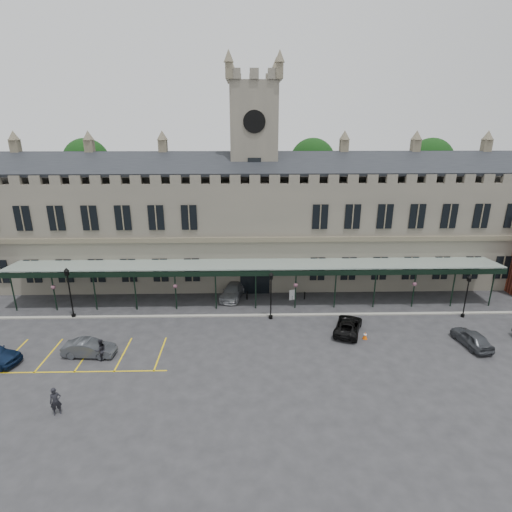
{
  "coord_description": "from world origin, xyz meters",
  "views": [
    {
      "loc": [
        -0.82,
        -29.53,
        17.98
      ],
      "look_at": [
        0.0,
        6.0,
        6.0
      ],
      "focal_mm": 28.0,
      "sensor_mm": 36.0,
      "label": 1
    }
  ],
  "objects_px": {
    "person_a": "(56,401)",
    "car_right_a": "(472,338)",
    "person_b": "(101,350)",
    "car_van": "(348,326)",
    "lamp_post_mid": "(271,291)",
    "car_left_b": "(89,348)",
    "lamp_post_left": "(69,288)",
    "car_taxi": "(233,291)",
    "traffic_cone": "(365,336)",
    "lamp_post_right": "(467,292)",
    "station_building": "(254,225)",
    "sign_board": "(292,295)",
    "clock_tower": "(254,168)"
  },
  "relations": [
    {
      "from": "person_a",
      "to": "car_right_a",
      "type": "bearing_deg",
      "value": -11.92
    },
    {
      "from": "person_a",
      "to": "person_b",
      "type": "bearing_deg",
      "value": 57.24
    },
    {
      "from": "car_van",
      "to": "car_right_a",
      "type": "xyz_separation_m",
      "value": [
        9.85,
        -2.53,
        0.06
      ]
    },
    {
      "from": "lamp_post_mid",
      "to": "car_left_b",
      "type": "xyz_separation_m",
      "value": [
        -15.01,
        -6.09,
        -2.17
      ]
    },
    {
      "from": "car_right_a",
      "to": "car_left_b",
      "type": "bearing_deg",
      "value": -6.42
    },
    {
      "from": "lamp_post_left",
      "to": "car_taxi",
      "type": "height_order",
      "value": "lamp_post_left"
    },
    {
      "from": "traffic_cone",
      "to": "lamp_post_right",
      "type": "bearing_deg",
      "value": 20.02
    },
    {
      "from": "station_building",
      "to": "car_left_b",
      "type": "bearing_deg",
      "value": -128.56
    },
    {
      "from": "sign_board",
      "to": "car_van",
      "type": "xyz_separation_m",
      "value": [
        4.28,
        -6.91,
        0.07
      ]
    },
    {
      "from": "car_right_a",
      "to": "lamp_post_right",
      "type": "bearing_deg",
      "value": -119.14
    },
    {
      "from": "station_building",
      "to": "lamp_post_mid",
      "type": "bearing_deg",
      "value": -82.81
    },
    {
      "from": "sign_board",
      "to": "traffic_cone",
      "type": "bearing_deg",
      "value": -73.22
    },
    {
      "from": "traffic_cone",
      "to": "car_taxi",
      "type": "bearing_deg",
      "value": 142.42
    },
    {
      "from": "lamp_post_left",
      "to": "car_taxi",
      "type": "xyz_separation_m",
      "value": [
        15.27,
        4.45,
        -2.34
      ]
    },
    {
      "from": "sign_board",
      "to": "person_a",
      "type": "relative_size",
      "value": 0.6
    },
    {
      "from": "station_building",
      "to": "lamp_post_mid",
      "type": "height_order",
      "value": "station_building"
    },
    {
      "from": "lamp_post_right",
      "to": "car_right_a",
      "type": "xyz_separation_m",
      "value": [
        -2.0,
        -5.16,
        -1.91
      ]
    },
    {
      "from": "lamp_post_right",
      "to": "traffic_cone",
      "type": "relative_size",
      "value": 6.88
    },
    {
      "from": "clock_tower",
      "to": "car_left_b",
      "type": "bearing_deg",
      "value": -128.41
    },
    {
      "from": "clock_tower",
      "to": "lamp_post_mid",
      "type": "distance_m",
      "value": 15.17
    },
    {
      "from": "car_taxi",
      "to": "car_right_a",
      "type": "distance_m",
      "value": 22.9
    },
    {
      "from": "lamp_post_mid",
      "to": "person_b",
      "type": "height_order",
      "value": "lamp_post_mid"
    },
    {
      "from": "person_b",
      "to": "car_left_b",
      "type": "bearing_deg",
      "value": -68.2
    },
    {
      "from": "clock_tower",
      "to": "car_taxi",
      "type": "height_order",
      "value": "clock_tower"
    },
    {
      "from": "traffic_cone",
      "to": "car_van",
      "type": "distance_m",
      "value": 1.76
    },
    {
      "from": "car_van",
      "to": "car_right_a",
      "type": "relative_size",
      "value": 1.13
    },
    {
      "from": "lamp_post_left",
      "to": "person_b",
      "type": "distance_m",
      "value": 9.29
    },
    {
      "from": "lamp_post_mid",
      "to": "car_right_a",
      "type": "bearing_deg",
      "value": -17.52
    },
    {
      "from": "lamp_post_mid",
      "to": "sign_board",
      "type": "bearing_deg",
      "value": 58.88
    },
    {
      "from": "station_building",
      "to": "car_taxi",
      "type": "relative_size",
      "value": 12.2
    },
    {
      "from": "station_building",
      "to": "lamp_post_left",
      "type": "xyz_separation_m",
      "value": [
        -17.65,
        -10.36,
        -3.41
      ]
    },
    {
      "from": "lamp_post_left",
      "to": "car_taxi",
      "type": "bearing_deg",
      "value": 16.26
    },
    {
      "from": "sign_board",
      "to": "lamp_post_mid",
      "type": "bearing_deg",
      "value": -138.23
    },
    {
      "from": "lamp_post_left",
      "to": "car_right_a",
      "type": "xyz_separation_m",
      "value": [
        35.7,
        -5.89,
        -2.37
      ]
    },
    {
      "from": "car_left_b",
      "to": "car_right_a",
      "type": "distance_m",
      "value": 31.68
    },
    {
      "from": "car_taxi",
      "to": "car_van",
      "type": "xyz_separation_m",
      "value": [
        10.58,
        -7.82,
        -0.08
      ]
    },
    {
      "from": "clock_tower",
      "to": "sign_board",
      "type": "distance_m",
      "value": 14.84
    },
    {
      "from": "station_building",
      "to": "traffic_cone",
      "type": "xyz_separation_m",
      "value": [
        9.4,
        -14.98,
        -6.16
      ]
    },
    {
      "from": "lamp_post_right",
      "to": "person_b",
      "type": "xyz_separation_m",
      "value": [
        -32.48,
        -6.65,
        -1.68
      ]
    },
    {
      "from": "lamp_post_left",
      "to": "sign_board",
      "type": "bearing_deg",
      "value": 9.35
    },
    {
      "from": "station_building",
      "to": "traffic_cone",
      "type": "relative_size",
      "value": 94.2
    },
    {
      "from": "car_van",
      "to": "person_a",
      "type": "relative_size",
      "value": 2.37
    },
    {
      "from": "clock_tower",
      "to": "station_building",
      "type": "bearing_deg",
      "value": -90.0
    },
    {
      "from": "lamp_post_mid",
      "to": "sign_board",
      "type": "relative_size",
      "value": 4.17
    },
    {
      "from": "lamp_post_left",
      "to": "sign_board",
      "type": "height_order",
      "value": "lamp_post_left"
    },
    {
      "from": "person_a",
      "to": "car_left_b",
      "type": "bearing_deg",
      "value": 67.91
    },
    {
      "from": "lamp_post_right",
      "to": "car_right_a",
      "type": "relative_size",
      "value": 1.09
    },
    {
      "from": "clock_tower",
      "to": "traffic_cone",
      "type": "bearing_deg",
      "value": -58.04
    },
    {
      "from": "lamp_post_left",
      "to": "traffic_cone",
      "type": "distance_m",
      "value": 27.58
    },
    {
      "from": "car_left_b",
      "to": "lamp_post_right",
      "type": "bearing_deg",
      "value": -75.92
    }
  ]
}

